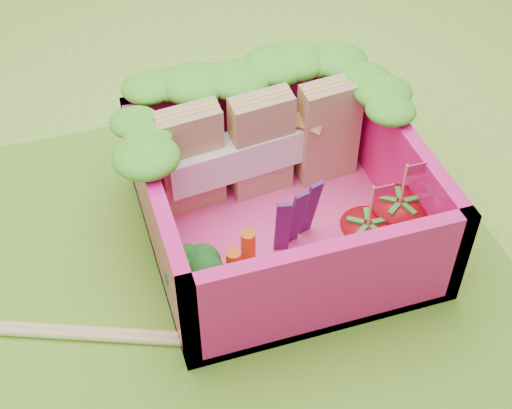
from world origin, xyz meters
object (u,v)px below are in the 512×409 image
Objects in this scene: broccoli at (197,266)px; strawberry_right at (396,223)px; sandwich_stack at (262,145)px; chopsticks at (22,329)px; bento_box at (282,195)px; strawberry_left at (365,243)px.

broccoli is 0.99m from strawberry_right.
strawberry_right is (0.48, -0.61, -0.14)m from sandwich_stack.
broccoli is 0.17× the size of chopsticks.
bento_box reaches higher than chopsticks.
bento_box is 1.36m from chopsticks.
chopsticks is (-1.32, -0.56, -0.31)m from sandwich_stack.
chopsticks is at bearing 175.73° from strawberry_left.
bento_box is 2.61× the size of strawberry_left.
sandwich_stack is (0.01, 0.33, 0.06)m from bento_box.
bento_box is 0.65× the size of chopsticks.
broccoli is 0.80m from strawberry_left.
sandwich_stack is 0.54× the size of chopsticks.
sandwich_stack is at bearing 22.88° from chopsticks.
strawberry_left is at bearing -49.27° from bento_box.
sandwich_stack is at bearing 88.95° from bento_box.
strawberry_right is at bearing 1.12° from broccoli.
chopsticks is at bearing 175.06° from broccoli.
broccoli is 0.69× the size of strawberry_left.
strawberry_right is at bearing -51.49° from sandwich_stack.
bento_box is 0.58m from broccoli.
broccoli is at bearing -129.05° from sandwich_stack.
strawberry_right is 1.81m from chopsticks.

